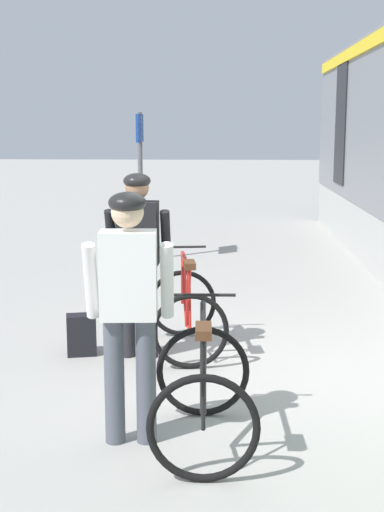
% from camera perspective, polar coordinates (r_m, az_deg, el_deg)
% --- Properties ---
extents(ground_plane, '(80.00, 80.00, 0.00)m').
position_cam_1_polar(ground_plane, '(6.33, 6.94, -9.77)').
color(ground_plane, '#A09E99').
extents(cyclist_near_in_dark, '(0.62, 0.32, 1.76)m').
position_cam_1_polar(cyclist_near_in_dark, '(6.60, -4.41, 0.59)').
color(cyclist_near_in_dark, '#232328').
rests_on(cyclist_near_in_dark, ground).
extents(cyclist_far_in_white, '(0.62, 0.33, 1.76)m').
position_cam_1_polar(cyclist_far_in_white, '(4.78, -5.16, -3.26)').
color(cyclist_far_in_white, '#4C515B').
rests_on(cyclist_far_in_white, ground).
extents(bicycle_near_red, '(0.84, 1.15, 0.99)m').
position_cam_1_polar(bicycle_near_red, '(6.86, -0.48, -4.57)').
color(bicycle_near_red, black).
rests_on(bicycle_near_red, ground).
extents(bicycle_far_black, '(0.74, 1.09, 0.99)m').
position_cam_1_polar(bicycle_far_black, '(4.89, 0.91, -10.92)').
color(bicycle_far_black, black).
rests_on(bicycle_far_black, ground).
extents(backpack_on_platform, '(0.31, 0.24, 0.40)m').
position_cam_1_polar(backpack_on_platform, '(6.90, -8.97, -6.34)').
color(backpack_on_platform, black).
rests_on(backpack_on_platform, ground).
extents(platform_sign_post, '(0.08, 0.70, 2.40)m').
position_cam_1_polar(platform_sign_post, '(11.41, -4.24, 7.67)').
color(platform_sign_post, '#595B60').
rests_on(platform_sign_post, ground).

